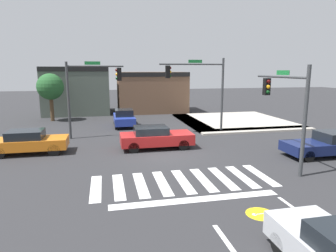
# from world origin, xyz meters

# --- Properties ---
(ground_plane) EXTENTS (120.00, 120.00, 0.00)m
(ground_plane) POSITION_xyz_m (0.00, 0.00, 0.00)
(ground_plane) COLOR #2B2B2D
(crosswalk_near) EXTENTS (8.23, 3.01, 0.01)m
(crosswalk_near) POSITION_xyz_m (-0.00, -4.50, 0.00)
(crosswalk_near) COLOR silver
(crosswalk_near) RESTS_ON ground_plane
(bike_detector_marking) EXTENTS (1.03, 1.03, 0.01)m
(bike_detector_marking) POSITION_xyz_m (1.86, -8.11, 0.00)
(bike_detector_marking) COLOR yellow
(bike_detector_marking) RESTS_ON ground_plane
(curb_corner_northeast) EXTENTS (10.00, 10.60, 0.15)m
(curb_corner_northeast) POSITION_xyz_m (8.49, 9.42, 0.07)
(curb_corner_northeast) COLOR #B2AA9E
(curb_corner_northeast) RESTS_ON ground_plane
(storefront_row) EXTENTS (16.26, 6.19, 5.35)m
(storefront_row) POSITION_xyz_m (-2.44, 18.83, 2.56)
(storefront_row) COLOR #4C564C
(storefront_row) RESTS_ON ground_plane
(traffic_signal_northwest) EXTENTS (4.11, 0.32, 5.61)m
(traffic_signal_northwest) POSITION_xyz_m (-4.32, 5.53, 3.89)
(traffic_signal_northwest) COLOR #383A3D
(traffic_signal_northwest) RESTS_ON ground_plane
(traffic_signal_northeast) EXTENTS (5.23, 0.32, 5.93)m
(traffic_signal_northeast) POSITION_xyz_m (3.99, 5.55, 4.08)
(traffic_signal_northeast) COLOR #383A3D
(traffic_signal_northeast) RESTS_ON ground_plane
(traffic_signal_southeast) EXTENTS (0.32, 4.54, 5.25)m
(traffic_signal_southeast) POSITION_xyz_m (5.65, -3.42, 3.53)
(traffic_signal_southeast) COLOR #383A3D
(traffic_signal_southeast) RESTS_ON ground_plane
(car_orange) EXTENTS (4.39, 1.82, 1.44)m
(car_orange) POSITION_xyz_m (-7.95, 1.87, 0.74)
(car_orange) COLOR orange
(car_orange) RESTS_ON ground_plane
(car_navy) EXTENTS (4.63, 1.91, 1.43)m
(car_navy) POSITION_xyz_m (9.36, -2.31, 0.72)
(car_navy) COLOR #141E4C
(car_navy) RESTS_ON ground_plane
(car_red) EXTENTS (4.64, 1.92, 1.44)m
(car_red) POSITION_xyz_m (-0.24, 1.50, 0.74)
(car_red) COLOR red
(car_red) RESTS_ON ground_plane
(car_blue) EXTENTS (1.76, 4.18, 1.54)m
(car_blue) POSITION_xyz_m (-1.71, 9.71, 0.76)
(car_blue) COLOR #23389E
(car_blue) RESTS_ON ground_plane
(roadside_tree) EXTENTS (2.57, 2.57, 4.68)m
(roadside_tree) POSITION_xyz_m (-8.50, 14.00, 3.36)
(roadside_tree) COLOR #4C3823
(roadside_tree) RESTS_ON ground_plane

